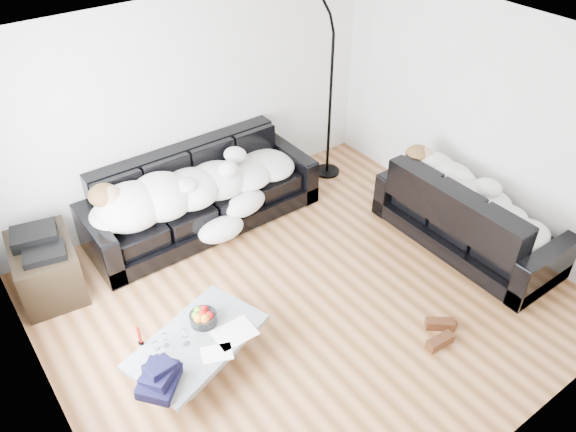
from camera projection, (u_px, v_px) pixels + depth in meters
ground at (305, 298)px, 5.89m from camera, size 5.00×5.00×0.00m
wall_back at (190, 108)px, 6.56m from camera, size 5.00×0.02×2.60m
wall_left at (26, 318)px, 3.93m from camera, size 0.02×4.50×2.60m
wall_right at (483, 121)px, 6.29m from camera, size 0.02×4.50×2.60m
ceiling at (311, 59)px, 4.33m from camera, size 5.00×5.00×0.00m
sofa_back at (202, 192)px, 6.65m from camera, size 2.80×0.97×0.92m
sofa_right at (470, 213)px, 6.35m from camera, size 0.93×2.16×0.87m
sleeper_back at (202, 180)px, 6.50m from camera, size 2.37×0.82×0.47m
sleeper_right at (474, 198)px, 6.23m from camera, size 0.78×1.85×0.45m
teal_cushion at (426, 169)px, 6.58m from camera, size 0.42×0.38×0.20m
coffee_table at (199, 353)px, 5.09m from camera, size 1.38×1.06×0.35m
fruit_bowl at (203, 316)px, 5.11m from camera, size 0.31×0.31×0.16m
wine_glass_a at (165, 340)px, 4.89m from camera, size 0.08×0.08×0.15m
wine_glass_b at (157, 349)px, 4.79m from camera, size 0.10×0.10×0.18m
wine_glass_c at (185, 337)px, 4.90m from camera, size 0.09×0.09×0.18m
candle_left at (140, 336)px, 4.88m from camera, size 0.05×0.05×0.21m
candle_right at (139, 335)px, 4.89m from camera, size 0.05×0.05×0.22m
newspaper_a at (235, 333)px, 5.04m from camera, size 0.37×0.29×0.01m
newspaper_b at (217, 353)px, 4.86m from camera, size 0.32×0.28×0.01m
navy_jacket at (159, 372)px, 4.50m from camera, size 0.48×0.45×0.19m
shoes at (440, 333)px, 5.44m from camera, size 0.57×0.48×0.11m
av_cabinet at (47, 268)px, 5.82m from camera, size 0.70×0.94×0.60m
stereo at (37, 241)px, 5.60m from camera, size 0.51×0.43×0.13m
floor_lamp at (331, 92)px, 7.14m from camera, size 0.90×0.43×2.40m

